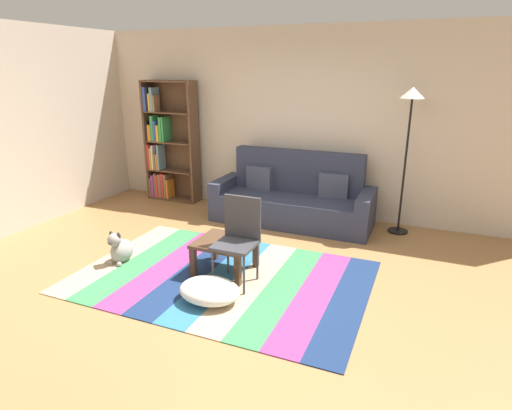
{
  "coord_description": "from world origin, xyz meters",
  "views": [
    {
      "loc": [
        1.73,
        -3.56,
        2.14
      ],
      "look_at": [
        -0.06,
        0.68,
        0.65
      ],
      "focal_mm": 29.97,
      "sensor_mm": 36.0,
      "label": 1
    }
  ],
  "objects_px": {
    "dog": "(120,249)",
    "standing_lamp": "(411,113)",
    "bookshelf": "(166,146)",
    "folding_chair": "(239,233)",
    "tv_remote": "(228,241)",
    "pouf": "(210,291)",
    "coffee_table": "(225,246)",
    "couch": "(293,199)"
  },
  "relations": [
    {
      "from": "bookshelf",
      "to": "folding_chair",
      "type": "bearing_deg",
      "value": -43.24
    },
    {
      "from": "coffee_table",
      "to": "tv_remote",
      "type": "relative_size",
      "value": 4.0
    },
    {
      "from": "tv_remote",
      "to": "folding_chair",
      "type": "bearing_deg",
      "value": 3.26
    },
    {
      "from": "dog",
      "to": "folding_chair",
      "type": "bearing_deg",
      "value": 4.81
    },
    {
      "from": "folding_chair",
      "to": "tv_remote",
      "type": "bearing_deg",
      "value": 168.2
    },
    {
      "from": "couch",
      "to": "standing_lamp",
      "type": "xyz_separation_m",
      "value": [
        1.45,
        0.16,
        1.26
      ]
    },
    {
      "from": "folding_chair",
      "to": "bookshelf",
      "type": "bearing_deg",
      "value": 155.91
    },
    {
      "from": "couch",
      "to": "pouf",
      "type": "bearing_deg",
      "value": -90.65
    },
    {
      "from": "tv_remote",
      "to": "couch",
      "type": "bearing_deg",
      "value": 120.18
    },
    {
      "from": "dog",
      "to": "tv_remote",
      "type": "distance_m",
      "value": 1.3
    },
    {
      "from": "bookshelf",
      "to": "pouf",
      "type": "bearing_deg",
      "value": -49.96
    },
    {
      "from": "coffee_table",
      "to": "couch",
      "type": "bearing_deg",
      "value": 84.68
    },
    {
      "from": "standing_lamp",
      "to": "pouf",
      "type": "bearing_deg",
      "value": -119.77
    },
    {
      "from": "bookshelf",
      "to": "folding_chair",
      "type": "height_order",
      "value": "bookshelf"
    },
    {
      "from": "couch",
      "to": "bookshelf",
      "type": "bearing_deg",
      "value": 172.98
    },
    {
      "from": "coffee_table",
      "to": "tv_remote",
      "type": "bearing_deg",
      "value": -19.13
    },
    {
      "from": "bookshelf",
      "to": "pouf",
      "type": "height_order",
      "value": "bookshelf"
    },
    {
      "from": "bookshelf",
      "to": "standing_lamp",
      "type": "bearing_deg",
      "value": -1.87
    },
    {
      "from": "couch",
      "to": "pouf",
      "type": "relative_size",
      "value": 3.76
    },
    {
      "from": "dog",
      "to": "folding_chair",
      "type": "relative_size",
      "value": 0.44
    },
    {
      "from": "couch",
      "to": "folding_chair",
      "type": "bearing_deg",
      "value": -88.4
    },
    {
      "from": "standing_lamp",
      "to": "tv_remote",
      "type": "relative_size",
      "value": 12.74
    },
    {
      "from": "standing_lamp",
      "to": "folding_chair",
      "type": "xyz_separation_m",
      "value": [
        -1.4,
        -2.1,
        -1.06
      ]
    },
    {
      "from": "couch",
      "to": "folding_chair",
      "type": "xyz_separation_m",
      "value": [
        0.05,
        -1.94,
        0.2
      ]
    },
    {
      "from": "dog",
      "to": "standing_lamp",
      "type": "xyz_separation_m",
      "value": [
        2.84,
        2.22,
        1.43
      ]
    },
    {
      "from": "bookshelf",
      "to": "dog",
      "type": "height_order",
      "value": "bookshelf"
    },
    {
      "from": "coffee_table",
      "to": "dog",
      "type": "distance_m",
      "value": 1.25
    },
    {
      "from": "tv_remote",
      "to": "pouf",
      "type": "bearing_deg",
      "value": -46.28
    },
    {
      "from": "coffee_table",
      "to": "dog",
      "type": "bearing_deg",
      "value": -168.62
    },
    {
      "from": "pouf",
      "to": "dog",
      "type": "xyz_separation_m",
      "value": [
        -1.36,
        0.37,
        0.05
      ]
    },
    {
      "from": "couch",
      "to": "tv_remote",
      "type": "relative_size",
      "value": 15.07
    },
    {
      "from": "standing_lamp",
      "to": "dog",
      "type": "bearing_deg",
      "value": -141.99
    },
    {
      "from": "standing_lamp",
      "to": "folding_chair",
      "type": "height_order",
      "value": "standing_lamp"
    },
    {
      "from": "couch",
      "to": "tv_remote",
      "type": "bearing_deg",
      "value": -94.02
    },
    {
      "from": "coffee_table",
      "to": "standing_lamp",
      "type": "height_order",
      "value": "standing_lamp"
    },
    {
      "from": "standing_lamp",
      "to": "folding_chair",
      "type": "bearing_deg",
      "value": -123.72
    },
    {
      "from": "tv_remote",
      "to": "folding_chair",
      "type": "height_order",
      "value": "folding_chair"
    },
    {
      "from": "dog",
      "to": "pouf",
      "type": "bearing_deg",
      "value": -15.3
    },
    {
      "from": "pouf",
      "to": "standing_lamp",
      "type": "xyz_separation_m",
      "value": [
        1.48,
        2.59,
        1.48
      ]
    },
    {
      "from": "coffee_table",
      "to": "standing_lamp",
      "type": "xyz_separation_m",
      "value": [
        1.62,
        1.98,
        1.29
      ]
    },
    {
      "from": "coffee_table",
      "to": "standing_lamp",
      "type": "bearing_deg",
      "value": 50.57
    },
    {
      "from": "dog",
      "to": "standing_lamp",
      "type": "bearing_deg",
      "value": 38.01
    }
  ]
}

